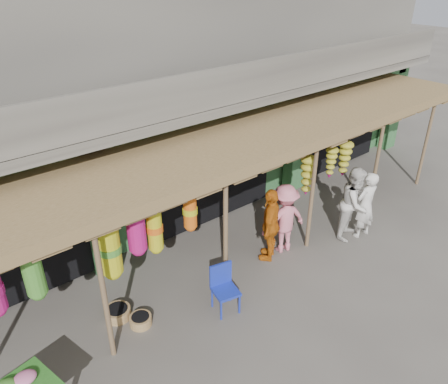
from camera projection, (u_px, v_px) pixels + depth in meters
ground at (271, 258)px, 9.87m from camera, size 80.00×80.00×0.00m
building at (147, 70)px, 11.58m from camera, size 16.40×6.80×7.00m
awning at (244, 143)px, 9.11m from camera, size 14.00×2.70×2.79m
blue_chair at (224, 285)px, 8.24m from camera, size 0.54×0.55×0.95m
basket_left at (118, 313)px, 8.20m from camera, size 0.62×0.62×0.20m
basket_right at (141, 320)px, 8.04m from camera, size 0.52×0.52×0.19m
person_front at (366, 205)px, 10.30m from camera, size 0.64×0.45×1.68m
person_right at (355, 203)px, 10.27m from camera, size 1.03×0.90×1.80m
person_vendor at (271, 225)px, 9.51m from camera, size 1.08×0.91×1.72m
person_shopper at (284, 219)px, 9.78m from camera, size 1.19×0.85×1.66m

